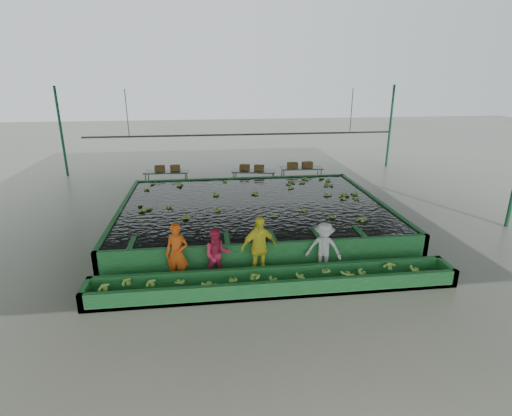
{
  "coord_description": "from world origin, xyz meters",
  "views": [
    {
      "loc": [
        -1.75,
        -13.04,
        5.59
      ],
      "look_at": [
        0.0,
        0.5,
        1.0
      ],
      "focal_mm": 28.0,
      "sensor_mm": 36.0,
      "label": 1
    }
  ],
  "objects": [
    {
      "name": "ground",
      "position": [
        0.0,
        0.0,
        0.0
      ],
      "size": [
        80.0,
        80.0,
        0.0
      ],
      "primitive_type": "plane",
      "color": "#656658",
      "rests_on": "ground"
    },
    {
      "name": "shed_roof",
      "position": [
        0.0,
        0.0,
        5.0
      ],
      "size": [
        20.0,
        22.0,
        0.04
      ],
      "primitive_type": "cube",
      "color": "gray",
      "rests_on": "shed_posts"
    },
    {
      "name": "shed_posts",
      "position": [
        0.0,
        0.0,
        2.5
      ],
      "size": [
        20.0,
        22.0,
        5.0
      ],
      "primitive_type": null,
      "color": "#174D2D",
      "rests_on": "ground"
    },
    {
      "name": "flotation_tank",
      "position": [
        0.0,
        1.5,
        0.45
      ],
      "size": [
        10.0,
        8.0,
        0.9
      ],
      "primitive_type": null,
      "color": "#227234",
      "rests_on": "ground"
    },
    {
      "name": "tank_water",
      "position": [
        0.0,
        1.5,
        0.85
      ],
      "size": [
        9.7,
        7.7,
        0.0
      ],
      "primitive_type": "cube",
      "color": "black",
      "rests_on": "flotation_tank"
    },
    {
      "name": "sorting_trough",
      "position": [
        0.0,
        -3.6,
        0.25
      ],
      "size": [
        10.0,
        1.0,
        0.5
      ],
      "primitive_type": null,
      "color": "#227234",
      "rests_on": "ground"
    },
    {
      "name": "cableway_rail",
      "position": [
        0.0,
        5.0,
        3.0
      ],
      "size": [
        0.08,
        0.08,
        14.0
      ],
      "primitive_type": "cylinder",
      "color": "#59605B",
      "rests_on": "shed_roof"
    },
    {
      "name": "rail_hanger_left",
      "position": [
        -5.0,
        5.0,
        4.0
      ],
      "size": [
        0.04,
        0.04,
        2.0
      ],
      "primitive_type": "cylinder",
      "color": "#59605B",
      "rests_on": "shed_roof"
    },
    {
      "name": "rail_hanger_right",
      "position": [
        5.0,
        5.0,
        4.0
      ],
      "size": [
        0.04,
        0.04,
        2.0
      ],
      "primitive_type": "cylinder",
      "color": "#59605B",
      "rests_on": "shed_roof"
    },
    {
      "name": "worker_a",
      "position": [
        -2.63,
        -2.8,
        0.88
      ],
      "size": [
        0.74,
        0.59,
        1.77
      ],
      "primitive_type": "imported",
      "rotation": [
        0.0,
        0.0,
        -0.28
      ],
      "color": "#E05212",
      "rests_on": "ground"
    },
    {
      "name": "worker_b",
      "position": [
        -1.53,
        -2.8,
        0.78
      ],
      "size": [
        0.8,
        0.65,
        1.55
      ],
      "primitive_type": "imported",
      "rotation": [
        0.0,
        0.0,
        0.08
      ],
      "color": "#D92A51",
      "rests_on": "ground"
    },
    {
      "name": "worker_c",
      "position": [
        -0.35,
        -2.8,
        0.93
      ],
      "size": [
        1.18,
        0.75,
        1.86
      ],
      "primitive_type": "imported",
      "rotation": [
        0.0,
        0.0,
        0.29
      ],
      "color": "#FFF835",
      "rests_on": "ground"
    },
    {
      "name": "worker_d",
      "position": [
        1.55,
        -2.8,
        0.79
      ],
      "size": [
        1.17,
        0.93,
        1.59
      ],
      "primitive_type": "imported",
      "rotation": [
        0.0,
        0.0,
        -0.37
      ],
      "color": "silver",
      "rests_on": "ground"
    },
    {
      "name": "packing_table_left",
      "position": [
        -3.71,
        6.87,
        0.49
      ],
      "size": [
        2.21,
        0.97,
        0.99
      ],
      "primitive_type": null,
      "rotation": [
        0.0,
        0.0,
        -0.05
      ],
      "color": "#59605B",
      "rests_on": "ground"
    },
    {
      "name": "packing_table_mid",
      "position": [
        0.66,
        6.48,
        0.49
      ],
      "size": [
        2.29,
        1.3,
        0.98
      ],
      "primitive_type": null,
      "rotation": [
        0.0,
        0.0,
        -0.22
      ],
      "color": "#59605B",
      "rests_on": "ground"
    },
    {
      "name": "packing_table_right",
      "position": [
        3.21,
        6.88,
        0.49
      ],
      "size": [
        2.2,
        0.98,
        0.98
      ],
      "primitive_type": null,
      "rotation": [
        0.0,
        0.0,
        -0.05
      ],
      "color": "#59605B",
      "rests_on": "ground"
    },
    {
      "name": "box_stack_left",
      "position": [
        -3.64,
        6.94,
        0.99
      ],
      "size": [
        1.24,
        0.35,
        0.27
      ],
      "primitive_type": null,
      "rotation": [
        0.0,
        0.0,
        -0.0
      ],
      "color": "brown",
      "rests_on": "packing_table_left"
    },
    {
      "name": "box_stack_mid",
      "position": [
        0.57,
        6.58,
        0.98
      ],
      "size": [
        1.26,
        0.69,
        0.26
      ],
      "primitive_type": null,
      "rotation": [
        0.0,
        0.0,
        -0.32
      ],
      "color": "brown",
      "rests_on": "packing_table_mid"
    },
    {
      "name": "box_stack_right",
      "position": [
        3.11,
        6.8,
        0.98
      ],
      "size": [
        1.33,
        0.47,
        0.28
      ],
      "primitive_type": null,
      "rotation": [
        0.0,
        0.0,
        0.08
      ],
      "color": "brown",
      "rests_on": "packing_table_right"
    },
    {
      "name": "floating_bananas",
      "position": [
        0.0,
        2.3,
        0.85
      ],
      "size": [
        8.3,
        5.66,
        0.11
      ],
      "primitive_type": null,
      "color": "#8DC446",
      "rests_on": "tank_water"
    },
    {
      "name": "trough_bananas",
      "position": [
        0.0,
        -3.6,
        0.4
      ],
      "size": [
        8.76,
        0.58,
        0.12
      ],
      "primitive_type": null,
      "color": "#8DC446",
      "rests_on": "sorting_trough"
    }
  ]
}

